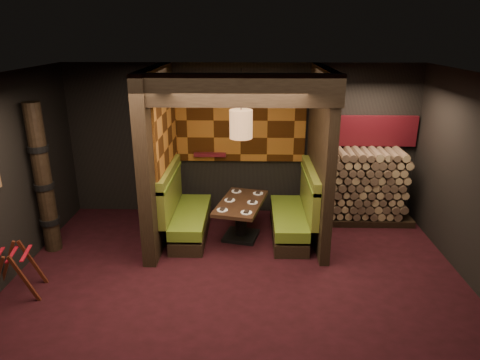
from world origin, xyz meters
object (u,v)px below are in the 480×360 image
luggage_rack (15,270)px  totem_column (43,180)px  dining_table (241,214)px  booth_bench_left (185,214)px  pendant_lamp (241,124)px  booth_bench_right (295,215)px  firewood_stack (366,186)px

luggage_rack → totem_column: 1.51m
dining_table → luggage_rack: bearing=-149.6°
booth_bench_left → pendant_lamp: (0.97, -0.12, 1.60)m
booth_bench_left → totem_column: 2.30m
booth_bench_left → booth_bench_right: size_ratio=1.00×
booth_bench_left → firewood_stack: size_ratio=0.92×
totem_column → firewood_stack: bearing=13.2°
pendant_lamp → totem_column: size_ratio=0.45×
dining_table → booth_bench_right: bearing=4.2°
booth_bench_left → luggage_rack: (-2.01, -1.82, -0.03)m
booth_bench_right → luggage_rack: (-3.90, -1.82, -0.03)m
luggage_rack → booth_bench_left: bearing=42.1°
pendant_lamp → firewood_stack: 2.75m
totem_column → booth_bench_left: bearing=14.8°
booth_bench_right → luggage_rack: booth_bench_right is taller
dining_table → luggage_rack: luggage_rack is taller
totem_column → firewood_stack: 5.50m
booth_bench_left → dining_table: (0.97, -0.07, 0.03)m
booth_bench_left → pendant_lamp: 1.87m
dining_table → firewood_stack: 2.41m
firewood_stack → booth_bench_left: bearing=-167.8°
totem_column → firewood_stack: totem_column is taller
luggage_rack → firewood_stack: 5.83m
dining_table → luggage_rack: (-2.98, -1.75, -0.07)m
pendant_lamp → booth_bench_left: bearing=173.1°
dining_table → pendant_lamp: (0.00, -0.05, 1.57)m
luggage_rack → totem_column: (-0.08, 1.27, 0.82)m
dining_table → totem_column: (-3.06, -0.48, 0.75)m
luggage_rack → firewood_stack: firewood_stack is taller
luggage_rack → firewood_stack: (5.25, 2.52, 0.31)m
firewood_stack → booth_bench_right: bearing=-152.7°
luggage_rack → totem_column: bearing=93.6°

